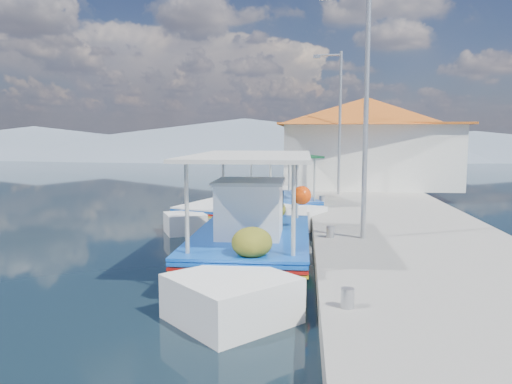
{
  "coord_description": "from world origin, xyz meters",
  "views": [
    {
      "loc": [
        3.15,
        -10.11,
        3.06
      ],
      "look_at": [
        1.66,
        4.74,
        1.3
      ],
      "focal_mm": 34.33,
      "sensor_mm": 36.0,
      "label": 1
    }
  ],
  "objects": [
    {
      "name": "mountain_ridge",
      "position": [
        6.54,
        56.0,
        2.04
      ],
      "size": [
        171.4,
        96.0,
        5.5
      ],
      "color": "slate",
      "rests_on": "ground"
    },
    {
      "name": "ground",
      "position": [
        0.0,
        0.0,
        0.0
      ],
      "size": [
        160.0,
        160.0,
        0.0
      ],
      "primitive_type": "plane",
      "color": "black",
      "rests_on": "ground"
    },
    {
      "name": "bollards",
      "position": [
        3.8,
        5.25,
        0.65
      ],
      "size": [
        0.2,
        17.2,
        0.3
      ],
      "color": "#A5A8AD",
      "rests_on": "quay"
    },
    {
      "name": "lamp_post_far",
      "position": [
        4.51,
        11.0,
        3.85
      ],
      "size": [
        1.21,
        0.14,
        6.0
      ],
      "color": "#A5A8AD",
      "rests_on": "quay"
    },
    {
      "name": "harbor_building",
      "position": [
        6.2,
        15.0,
        2.78
      ],
      "size": [
        10.49,
        10.49,
        4.4
      ],
      "color": "white",
      "rests_on": "quay"
    },
    {
      "name": "caique_blue_hull",
      "position": [
        0.13,
        6.6,
        0.28
      ],
      "size": [
        3.0,
        5.5,
        1.04
      ],
      "rotation": [
        0.0,
        0.0,
        0.35
      ],
      "color": "white",
      "rests_on": "ground"
    },
    {
      "name": "main_caique",
      "position": [
        1.97,
        0.83,
        0.56
      ],
      "size": [
        2.65,
        8.84,
        2.91
      ],
      "rotation": [
        0.0,
        0.0,
        -0.0
      ],
      "color": "white",
      "rests_on": "ground"
    },
    {
      "name": "quay",
      "position": [
        5.9,
        6.0,
        0.25
      ],
      "size": [
        5.0,
        44.0,
        0.5
      ],
      "primitive_type": "cube",
      "color": "gray",
      "rests_on": "ground"
    },
    {
      "name": "lamp_post_near",
      "position": [
        4.51,
        2.0,
        3.85
      ],
      "size": [
        1.21,
        0.14,
        6.0
      ],
      "color": "#A5A8AD",
      "rests_on": "quay"
    },
    {
      "name": "caique_green_canopy",
      "position": [
        2.28,
        8.26,
        0.38
      ],
      "size": [
        3.43,
        6.52,
        2.57
      ],
      "rotation": [
        0.0,
        0.0,
        -0.32
      ],
      "color": "white",
      "rests_on": "ground"
    }
  ]
}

